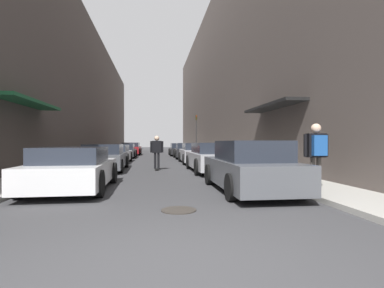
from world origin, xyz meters
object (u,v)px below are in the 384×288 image
Objects in this scene: parked_car_left_0 at (73,169)px; parked_car_right_2 at (196,153)px; traffic_light at (196,131)px; parked_car_left_3 at (124,151)px; parked_car_left_4 at (131,149)px; parked_car_right_4 at (179,150)px; parked_car_right_3 at (186,151)px; parked_car_left_1 at (105,158)px; manhole_cover at (179,210)px; parked_car_right_0 at (249,167)px; parked_car_right_1 at (213,158)px; skateboarder at (157,149)px; pedestrian at (317,148)px; parked_car_left_2 at (116,154)px.

parked_car_right_2 is at bearing 63.93° from parked_car_left_0.
parked_car_left_3 is at bearing -160.11° from traffic_light.
parked_car_left_4 reaches higher than parked_car_right_4.
parked_car_right_3 reaches higher than parked_car_right_2.
parked_car_left_3 is (-0.16, 11.41, -0.02)m from parked_car_left_1.
traffic_light is (1.48, 4.02, 1.84)m from parked_car_right_3.
manhole_cover is at bearing -81.67° from parked_car_left_3.
parked_car_right_3 reaches higher than parked_car_left_0.
parked_car_right_0 reaches higher than parked_car_right_2.
manhole_cover is at bearing -46.69° from parked_car_left_0.
traffic_light reaches higher than manhole_cover.
parked_car_right_1 is (0.10, 5.46, -0.02)m from parked_car_right_0.
parked_car_left_4 is (0.17, 5.85, 0.06)m from parked_car_left_3.
parked_car_left_4 is 6.77× the size of manhole_cover.
parked_car_right_3 is at bearing -89.45° from parked_car_right_4.
parked_car_right_0 is 1.14× the size of traffic_light.
parked_car_right_3 is at bearing 75.94° from skateboarder.
traffic_light is at bearing 81.70° from parked_car_right_2.
parked_car_left_4 is 19.27m from parked_car_right_1.
parked_car_right_4 is at bearing 94.39° from pedestrian.
parked_car_right_1 is 2.87× the size of skateboarder.
parked_car_left_1 is at bearing 90.64° from parked_car_left_0.
parked_car_left_2 is at bearing -89.66° from parked_car_left_3.
skateboarder reaches higher than parked_car_left_3.
parked_car_left_1 is 8.40m from parked_car_right_0.
manhole_cover is (-2.22, -7.52, -0.64)m from parked_car_right_1.
parked_car_right_3 is 17.16m from pedestrian.
traffic_light is at bearing 85.80° from parked_car_right_0.
parked_car_left_3 is at bearing 112.14° from parked_car_right_1.
parked_car_left_3 is (-0.04, 6.05, 0.02)m from parked_car_left_2.
parked_car_left_1 is at bearing -108.10° from parked_car_right_4.
parked_car_right_2 is at bearing -89.15° from parked_car_right_3.
traffic_light is at bearing -28.25° from parked_car_left_4.
parked_car_left_4 is at bearing 89.38° from parked_car_left_2.
parked_car_right_0 is at bearing -9.83° from parked_car_left_0.
parked_car_left_0 is 4.04m from manhole_cover.
parked_car_left_1 is at bearing 165.10° from parked_car_right_1.
parked_car_left_2 is at bearing 101.65° from manhole_cover.
parked_car_right_1 is (4.97, 4.61, 0.05)m from parked_car_left_0.
manhole_cover is (2.80, -26.13, -0.64)m from parked_car_left_4.
skateboarder is at bearing 110.28° from parked_car_right_0.
parked_car_right_0 is 2.64× the size of skateboarder.
traffic_light is (1.53, -1.25, 1.87)m from parked_car_right_4.
parked_car_left_0 is at bearing -89.36° from parked_car_left_1.
parked_car_right_1 is at bearing -67.86° from parked_car_left_3.
parked_car_right_4 is 2.55× the size of skateboarder.
parked_car_right_0 is 11.04m from parked_car_right_2.
parked_car_left_4 is 2.84× the size of skateboarder.
pedestrian is (1.67, -17.07, 0.58)m from parked_car_right_3.
parked_car_right_4 is 1.10× the size of traffic_light.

